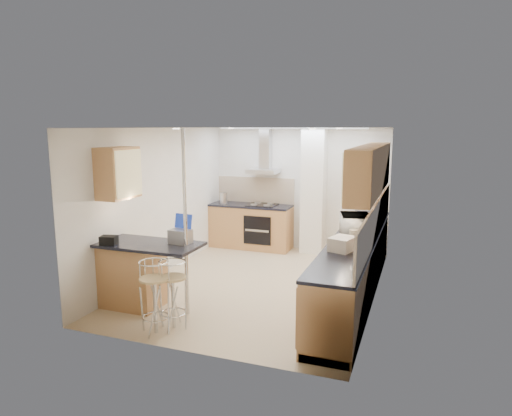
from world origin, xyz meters
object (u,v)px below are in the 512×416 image
(laptop, at_px, (180,236))
(microwave, at_px, (355,226))
(bar_stool_end, at_px, (173,294))
(bread_bin, at_px, (342,244))
(bar_stool_near, at_px, (155,297))

(laptop, bearing_deg, microwave, 35.44)
(bar_stool_end, relative_size, bread_bin, 2.59)
(bar_stool_end, bearing_deg, microwave, -26.87)
(bar_stool_near, relative_size, bar_stool_end, 1.05)
(bar_stool_near, bearing_deg, bar_stool_end, 74.82)
(microwave, height_order, bar_stool_end, microwave)
(laptop, xyz_separation_m, bar_stool_near, (0.07, -0.80, -0.57))
(microwave, relative_size, bread_bin, 1.76)
(bar_stool_near, height_order, bread_bin, bread_bin)
(laptop, relative_size, bar_stool_end, 0.32)
(bar_stool_end, bearing_deg, bar_stool_near, 165.70)
(laptop, bearing_deg, bread_bin, 17.75)
(laptop, relative_size, bread_bin, 0.82)
(microwave, height_order, laptop, microwave)
(laptop, distance_m, bread_bin, 2.18)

